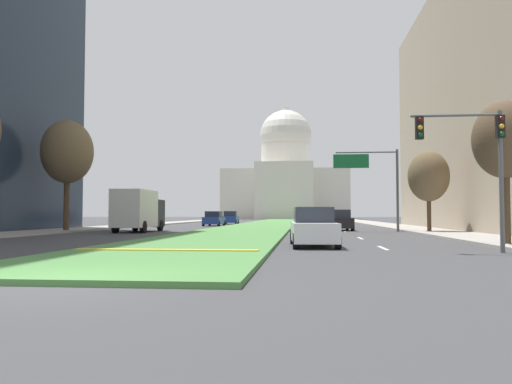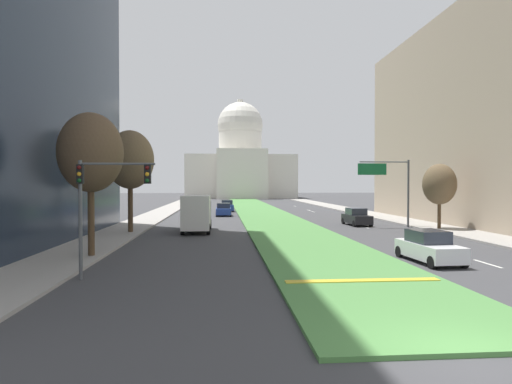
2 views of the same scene
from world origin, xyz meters
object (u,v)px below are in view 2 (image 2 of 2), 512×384
object	(u,v)px
sedan_midblock	(357,217)
box_truck_delivery	(197,213)
sedan_distant	(223,210)
street_tree_right_mid	(439,184)
traffic_light_near_left	(100,193)
capitol_building	(240,163)
sedan_far_horizon	(227,206)
overhead_guide_sign	(390,179)
street_tree_left_near	(91,153)
sedan_lead_stopped	(429,247)
street_tree_left_mid	(130,160)

from	to	relation	value
sedan_midblock	box_truck_delivery	bearing A→B (deg)	-162.52
sedan_distant	street_tree_right_mid	bearing A→B (deg)	-44.52
traffic_light_near_left	sedan_midblock	world-z (taller)	traffic_light_near_left
capitol_building	sedan_far_horizon	size ratio (longest dim) A/B	7.19
overhead_guide_sign	street_tree_left_near	world-z (taller)	street_tree_left_near
sedan_midblock	box_truck_delivery	distance (m)	16.54
traffic_light_near_left	box_truck_delivery	world-z (taller)	traffic_light_near_left
overhead_guide_sign	sedan_midblock	distance (m)	5.13
overhead_guide_sign	sedan_far_horizon	distance (m)	30.25
sedan_lead_stopped	street_tree_left_near	bearing A→B (deg)	171.35
capitol_building	street_tree_right_mid	distance (m)	94.97
capitol_building	overhead_guide_sign	xyz separation A→B (m)	(10.32, -91.14, -6.07)
sedan_far_horizon	box_truck_delivery	bearing A→B (deg)	-95.96
capitol_building	overhead_guide_sign	distance (m)	91.92
overhead_guide_sign	sedan_distant	world-z (taller)	overhead_guide_sign
street_tree_right_mid	sedan_midblock	distance (m)	8.52
traffic_light_near_left	box_truck_delivery	size ratio (longest dim) A/B	0.81
sedan_distant	box_truck_delivery	xyz separation A→B (m)	(-2.40, -19.21, 0.88)
traffic_light_near_left	street_tree_right_mid	world-z (taller)	street_tree_right_mid
street_tree_right_mid	sedan_far_horizon	bearing A→B (deg)	123.67
street_tree_left_near	street_tree_right_mid	size ratio (longest dim) A/B	1.36
overhead_guide_sign	sedan_distant	xyz separation A→B (m)	(-15.89, 16.57, -3.83)
capitol_building	sedan_midblock	distance (m)	89.70
sedan_distant	sedan_far_horizon	bearing A→B (deg)	86.48
sedan_far_horizon	traffic_light_near_left	bearing A→B (deg)	-97.44
capitol_building	box_truck_delivery	bearing A→B (deg)	-94.85
overhead_guide_sign	sedan_midblock	bearing A→B (deg)	137.45
street_tree_left_near	sedan_midblock	bearing A→B (deg)	40.17
traffic_light_near_left	street_tree_right_mid	distance (m)	31.10
capitol_building	sedan_lead_stopped	bearing A→B (deg)	-87.28
overhead_guide_sign	sedan_far_horizon	bearing A→B (deg)	120.70
street_tree_right_mid	box_truck_delivery	size ratio (longest dim) A/B	0.94
sedan_distant	sedan_far_horizon	distance (m)	9.24
street_tree_left_near	sedan_midblock	size ratio (longest dim) A/B	1.93
sedan_lead_stopped	sedan_distant	world-z (taller)	sedan_lead_stopped
street_tree_left_mid	sedan_distant	xyz separation A→B (m)	(7.92, 19.81, -5.39)
street_tree_left_near	sedan_distant	bearing A→B (deg)	76.62
overhead_guide_sign	sedan_distant	distance (m)	23.28
sedan_lead_stopped	sedan_distant	bearing A→B (deg)	107.21
traffic_light_near_left	sedan_far_horizon	xyz separation A→B (m)	(6.12, 46.84, -2.98)
overhead_guide_sign	capitol_building	bearing A→B (deg)	96.46
street_tree_left_near	street_tree_left_mid	xyz separation A→B (m)	(-0.33, 12.13, 0.28)
traffic_light_near_left	capitol_building	bearing A→B (deg)	84.34
sedan_lead_stopped	box_truck_delivery	distance (m)	20.36
street_tree_left_mid	street_tree_right_mid	distance (m)	27.48
sedan_lead_stopped	sedan_midblock	size ratio (longest dim) A/B	1.05
capitol_building	street_tree_left_mid	distance (m)	95.44
street_tree_right_mid	street_tree_left_mid	bearing A→B (deg)	-178.62
street_tree_right_mid	sedan_far_horizon	size ratio (longest dim) A/B	1.34
street_tree_right_mid	sedan_distant	bearing A→B (deg)	135.48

